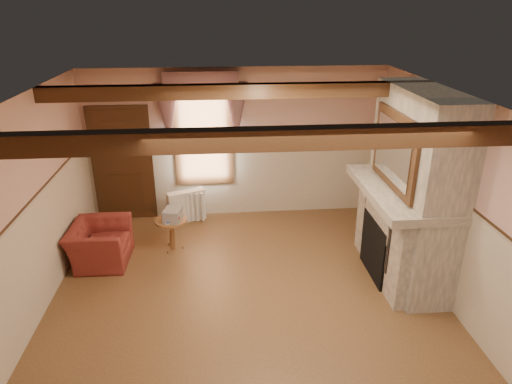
{
  "coord_description": "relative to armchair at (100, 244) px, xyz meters",
  "views": [
    {
      "loc": [
        -0.34,
        -5.18,
        3.86
      ],
      "look_at": [
        0.18,
        0.8,
        1.34
      ],
      "focal_mm": 32.0,
      "sensor_mm": 36.0,
      "label": 1
    }
  ],
  "objects": [
    {
      "name": "floor",
      "position": [
        2.25,
        -1.34,
        -0.32
      ],
      "size": [
        5.5,
        6.0,
        0.01
      ],
      "primitive_type": "cube",
      "color": "brown",
      "rests_on": "ground"
    },
    {
      "name": "ceiling",
      "position": [
        2.25,
        -1.34,
        2.48
      ],
      "size": [
        5.5,
        6.0,
        0.01
      ],
      "primitive_type": "cube",
      "color": "silver",
      "rests_on": "wall_back"
    },
    {
      "name": "wall_back",
      "position": [
        2.25,
        1.66,
        1.08
      ],
      "size": [
        5.5,
        0.02,
        2.8
      ],
      "primitive_type": "cube",
      "color": "#D1A191",
      "rests_on": "floor"
    },
    {
      "name": "wall_left",
      "position": [
        -0.5,
        -1.34,
        1.08
      ],
      "size": [
        0.02,
        6.0,
        2.8
      ],
      "primitive_type": "cube",
      "color": "#D1A191",
      "rests_on": "floor"
    },
    {
      "name": "wall_right",
      "position": [
        5.0,
        -1.34,
        1.08
      ],
      "size": [
        0.02,
        6.0,
        2.8
      ],
      "primitive_type": "cube",
      "color": "#D1A191",
      "rests_on": "floor"
    },
    {
      "name": "wainscot",
      "position": [
        2.25,
        -1.34,
        0.43
      ],
      "size": [
        5.5,
        6.0,
        1.5
      ],
      "primitive_type": null,
      "color": "beige",
      "rests_on": "floor"
    },
    {
      "name": "chair_rail",
      "position": [
        2.25,
        -1.34,
        1.18
      ],
      "size": [
        5.5,
        6.0,
        0.08
      ],
      "primitive_type": null,
      "color": "black",
      "rests_on": "wainscot"
    },
    {
      "name": "firebox",
      "position": [
        4.25,
        -0.74,
        0.13
      ],
      "size": [
        0.2,
        0.95,
        0.9
      ],
      "primitive_type": "cube",
      "color": "black",
      "rests_on": "floor"
    },
    {
      "name": "armchair",
      "position": [
        0.0,
        0.0,
        0.0
      ],
      "size": [
        0.88,
        1.0,
        0.64
      ],
      "primitive_type": "imported",
      "rotation": [
        0.0,
        0.0,
        1.55
      ],
      "color": "maroon",
      "rests_on": "floor"
    },
    {
      "name": "side_table",
      "position": [
        1.1,
        0.3,
        -0.04
      ],
      "size": [
        0.58,
        0.58,
        0.55
      ],
      "primitive_type": "cylinder",
      "rotation": [
        0.0,
        0.0,
        -0.1
      ],
      "color": "brown",
      "rests_on": "floor"
    },
    {
      "name": "book_stack",
      "position": [
        1.14,
        0.26,
        0.33
      ],
      "size": [
        0.32,
        0.36,
        0.2
      ],
      "primitive_type": "cube",
      "rotation": [
        0.0,
        0.0,
        -0.2
      ],
      "color": "#B7AD8C",
      "rests_on": "side_table"
    },
    {
      "name": "radiator",
      "position": [
        1.28,
        1.36,
        -0.02
      ],
      "size": [
        0.72,
        0.42,
        0.6
      ],
      "primitive_type": "cube",
      "rotation": [
        0.0,
        0.0,
        0.38
      ],
      "color": "white",
      "rests_on": "floor"
    },
    {
      "name": "bowl",
      "position": [
        4.49,
        -0.6,
        1.14
      ],
      "size": [
        0.35,
        0.35,
        0.09
      ],
      "primitive_type": "imported",
      "color": "brown",
      "rests_on": "mantel"
    },
    {
      "name": "mantel_clock",
      "position": [
        4.49,
        -0.07,
        1.2
      ],
      "size": [
        0.14,
        0.24,
        0.2
      ],
      "primitive_type": "cube",
      "color": "black",
      "rests_on": "mantel"
    },
    {
      "name": "oil_lamp",
      "position": [
        4.49,
        -0.25,
        1.24
      ],
      "size": [
        0.11,
        0.11,
        0.28
      ],
      "primitive_type": "cylinder",
      "color": "gold",
      "rests_on": "mantel"
    },
    {
      "name": "candle_red",
      "position": [
        4.49,
        -1.51,
        1.18
      ],
      "size": [
        0.06,
        0.06,
        0.16
      ],
      "primitive_type": "cylinder",
      "color": "#B12515",
      "rests_on": "mantel"
    },
    {
      "name": "jar_yellow",
      "position": [
        4.49,
        -0.93,
        1.16
      ],
      "size": [
        0.06,
        0.06,
        0.12
      ],
      "primitive_type": "cylinder",
      "color": "gold",
      "rests_on": "mantel"
    },
    {
      "name": "fireplace",
      "position": [
        4.67,
        -0.74,
        1.08
      ],
      "size": [
        0.85,
        2.0,
        2.8
      ],
      "primitive_type": "cube",
      "color": "gray",
      "rests_on": "floor"
    },
    {
      "name": "mantel",
      "position": [
        4.49,
        -0.74,
        1.04
      ],
      "size": [
        1.05,
        2.05,
        0.12
      ],
      "primitive_type": "cube",
      "color": "gray",
      "rests_on": "fireplace"
    },
    {
      "name": "overmantel_mirror",
      "position": [
        4.31,
        -0.74,
        1.65
      ],
      "size": [
        0.06,
        1.44,
        1.04
      ],
      "primitive_type": "cube",
      "color": "silver",
      "rests_on": "fireplace"
    },
    {
      "name": "door",
      "position": [
        0.15,
        1.6,
        0.73
      ],
      "size": [
        1.1,
        0.1,
        2.1
      ],
      "primitive_type": "cube",
      "color": "black",
      "rests_on": "floor"
    },
    {
      "name": "window",
      "position": [
        1.65,
        1.63,
        1.33
      ],
      "size": [
        1.06,
        0.08,
        2.02
      ],
      "primitive_type": "cube",
      "color": "white",
      "rests_on": "wall_back"
    },
    {
      "name": "window_drapes",
      "position": [
        1.65,
        1.54,
        1.93
      ],
      "size": [
        1.3,
        0.14,
        1.4
      ],
      "primitive_type": "cube",
      "color": "gray",
      "rests_on": "wall_back"
    },
    {
      "name": "ceiling_beam_front",
      "position": [
        2.25,
        -2.54,
        2.38
      ],
      "size": [
        5.5,
        0.18,
        0.2
      ],
      "primitive_type": "cube",
      "color": "black",
      "rests_on": "ceiling"
    },
    {
      "name": "ceiling_beam_back",
      "position": [
        2.25,
        -0.14,
        2.38
      ],
      "size": [
        5.5,
        0.18,
        0.2
      ],
      "primitive_type": "cube",
      "color": "black",
      "rests_on": "ceiling"
    }
  ]
}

